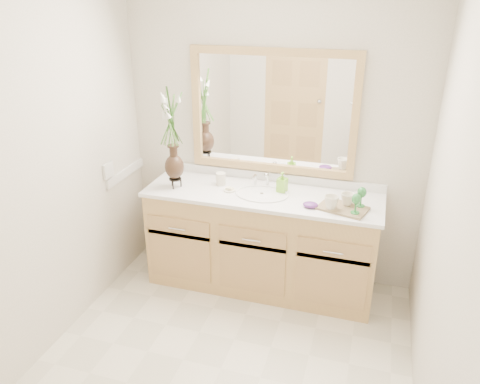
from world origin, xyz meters
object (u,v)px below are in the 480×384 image
(tumbler, at_px, (221,179))
(soap_bottle, at_px, (282,183))
(tray, at_px, (343,208))
(flower_vase, at_px, (172,127))

(tumbler, xyz_separation_m, soap_bottle, (0.50, 0.01, 0.02))
(soap_bottle, relative_size, tray, 0.43)
(tray, bearing_deg, flower_vase, -165.34)
(tumbler, bearing_deg, tray, -10.09)
(flower_vase, distance_m, tumbler, 0.57)
(soap_bottle, height_order, tray, soap_bottle)
(flower_vase, height_order, tumbler, flower_vase)
(flower_vase, bearing_deg, tray, -0.96)
(flower_vase, xyz_separation_m, tumbler, (0.33, 0.15, -0.44))
(soap_bottle, bearing_deg, flower_vase, -156.69)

